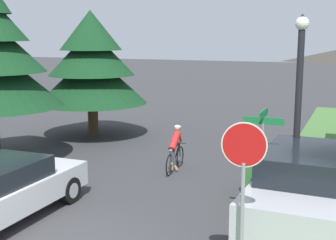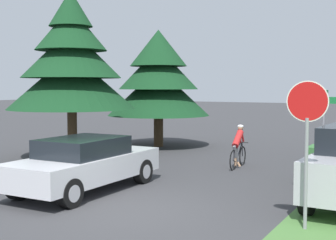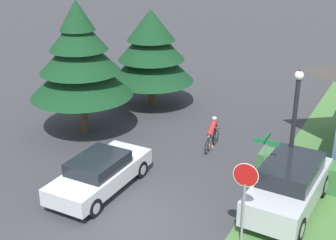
% 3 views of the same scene
% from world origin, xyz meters
% --- Properties ---
extents(sedan_left_lane, '(1.89, 4.55, 1.40)m').
position_xyz_m(sedan_left_lane, '(-2.02, 1.09, 0.72)').
color(sedan_left_lane, silver).
rests_on(sedan_left_lane, ground).
extents(cyclist, '(0.44, 1.75, 1.45)m').
position_xyz_m(cyclist, '(0.22, 6.37, 0.70)').
color(cyclist, black).
rests_on(cyclist, ground).
extents(parked_suv_right, '(2.10, 4.66, 1.82)m').
position_xyz_m(parked_suv_right, '(4.48, 3.14, 0.93)').
color(parked_suv_right, '#B7B7BC').
rests_on(parked_suv_right, ground).
extents(stop_sign, '(0.77, 0.09, 2.83)m').
position_xyz_m(stop_sign, '(3.75, 0.52, 2.03)').
color(stop_sign, gray).
rests_on(stop_sign, ground).
extents(street_lamp, '(0.32, 0.32, 4.74)m').
position_xyz_m(street_lamp, '(4.15, 4.37, 2.78)').
color(street_lamp, black).
rests_on(street_lamp, ground).
extents(street_name_sign, '(0.90, 0.90, 2.63)m').
position_xyz_m(street_name_sign, '(3.57, 3.13, 1.83)').
color(street_name_sign, gray).
rests_on(street_name_sign, ground).
extents(conifer_tall_far, '(4.60, 4.60, 5.27)m').
position_xyz_m(conifer_tall_far, '(-4.93, 9.92, 3.07)').
color(conifer_tall_far, '#4C3823').
rests_on(conifer_tall_far, ground).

